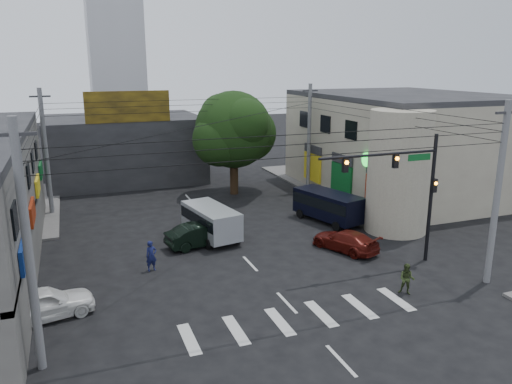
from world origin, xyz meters
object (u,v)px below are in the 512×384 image
utility_pole_far_left (46,153)px  maroon_sedan (345,241)px  utility_pole_near_right (497,195)px  utility_pole_far_right (309,138)px  utility_pole_near_left (28,250)px  traffic_gantry (407,180)px  street_tree (234,130)px  white_compact (44,304)px  navy_van (328,207)px  dark_sedan (201,235)px  traffic_officer (151,256)px  silver_minivan (211,223)px  pedestrian_olive (407,279)px

utility_pole_far_left → maroon_sedan: bearing=-40.4°
utility_pole_near_right → utility_pole_far_right: same height
utility_pole_near_left → maroon_sedan: utility_pole_near_left is taller
traffic_gantry → utility_pole_far_left: size_ratio=0.78×
street_tree → utility_pole_near_left: size_ratio=0.95×
traffic_gantry → white_compact: bearing=178.9°
navy_van → maroon_sedan: bearing=145.7°
navy_van → utility_pole_near_right: bearing=177.1°
street_tree → dark_sedan: street_tree is taller
utility_pole_near_right → traffic_officer: 17.87m
utility_pole_near_right → maroon_sedan: (-4.50, 6.46, -3.99)m
utility_pole_far_right → utility_pole_near_right: bearing=-90.0°
utility_pole_far_right → silver_minivan: (-11.41, -9.23, -3.57)m
silver_minivan → navy_van: size_ratio=0.91×
utility_pole_near_left → utility_pole_far_left: same height
maroon_sedan → traffic_officer: (-11.28, 1.04, 0.22)m
white_compact → traffic_officer: size_ratio=2.69×
utility_pole_near_right → maroon_sedan: utility_pole_near_right is taller
utility_pole_near_right → maroon_sedan: 8.82m
utility_pole_near_left → navy_van: utility_pole_near_left is taller
street_tree → utility_pole_near_right: (6.50, -21.50, -0.87)m
navy_van → utility_pole_far_right: bearing=-33.5°
utility_pole_far_right → dark_sedan: (-12.33, -10.26, -3.89)m
traffic_gantry → pedestrian_olive: (-2.04, -3.17, -4.06)m
utility_pole_far_left → maroon_sedan: size_ratio=2.02×
silver_minivan → maroon_sedan: bearing=-135.5°
utility_pole_near_right → maroon_sedan: size_ratio=2.02×
street_tree → utility_pole_near_left: bearing=-124.0°
street_tree → traffic_gantry: street_tree is taller
utility_pole_far_left → navy_van: (18.25, -8.74, -3.54)m
utility_pole_near_right → navy_van: 12.59m
traffic_gantry → navy_van: size_ratio=1.28×
white_compact → silver_minivan: silver_minivan is taller
dark_sedan → traffic_gantry: bearing=-134.4°
utility_pole_far_left → traffic_officer: (5.22, -13.00, -3.77)m
street_tree → white_compact: street_tree is taller
maroon_sedan → pedestrian_olive: bearing=65.0°
traffic_officer → silver_minivan: bearing=28.5°
utility_pole_far_right → traffic_officer: size_ratio=5.51×
maroon_sedan → traffic_officer: bearing=-28.3°
utility_pole_near_left → utility_pole_far_right: bearing=44.3°
street_tree → white_compact: bearing=-129.4°
traffic_officer → pedestrian_olive: 13.19m
silver_minivan → pedestrian_olive: silver_minivan is taller
navy_van → traffic_officer: (-13.03, -4.26, -0.22)m
street_tree → silver_minivan: 12.19m
street_tree → utility_pole_far_left: bearing=-176.1°
white_compact → street_tree: bearing=-51.5°
white_compact → silver_minivan: size_ratio=0.88×
utility_pole_near_left → silver_minivan: 15.22m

